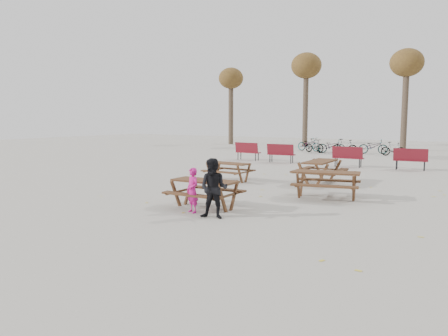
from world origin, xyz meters
The scene contains 14 objects.
ground centered at (0.00, 0.00, 0.00)m, with size 80.00×80.00×0.00m, color gray.
main_picnic_table centered at (0.00, 0.00, 0.59)m, with size 1.80×1.45×0.78m.
food_tray centered at (0.23, -0.05, 0.79)m, with size 0.18×0.11×0.04m, color white.
bread_roll centered at (0.23, -0.05, 0.83)m, with size 0.14×0.06×0.05m, color tan.
soda_bottle centered at (-0.28, -0.08, 0.85)m, with size 0.07×0.07×0.17m.
child centered at (0.04, -0.62, 0.58)m, with size 0.43×0.28×1.17m, color #BF177A.
adult centered at (0.87, -0.88, 0.74)m, with size 0.72×0.56×1.47m, color black.
picnic_table_east centered at (2.36, 3.10, 0.41)m, with size 1.92×1.55×0.83m, color #362113, non-canonical shape.
picnic_table_north centered at (-2.05, 4.66, 0.36)m, with size 1.67×1.35×0.72m, color #362113, non-canonical shape.
picnic_table_far centered at (1.18, 5.88, 0.43)m, with size 2.01×1.62×0.86m, color #362113, non-canonical shape.
park_bench_row centered at (-1.18, 12.19, 0.52)m, with size 10.35×1.01×1.03m.
bicycle_row centered at (-2.36, 20.22, 0.49)m, with size 7.83×2.43×1.03m.
tree_row centered at (0.90, 25.15, 6.19)m, with size 32.17×3.52×8.26m.
fallen_leaves centered at (0.50, 2.50, 0.00)m, with size 11.00×11.00×0.01m, color gold, non-canonical shape.
Camera 1 is at (6.54, -9.65, 2.45)m, focal length 35.00 mm.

